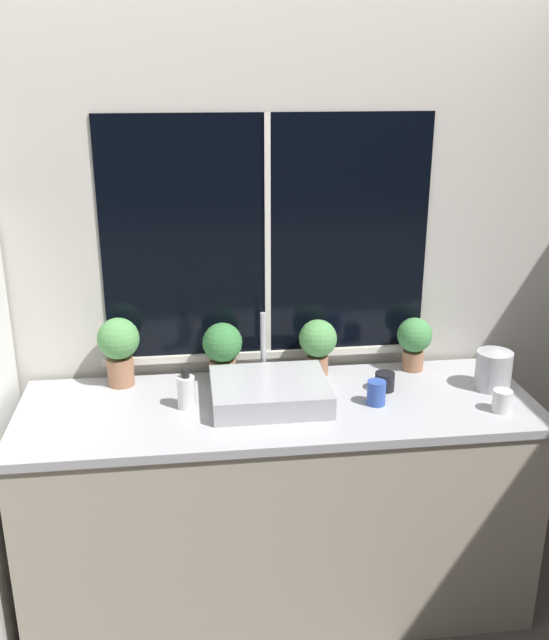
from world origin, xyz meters
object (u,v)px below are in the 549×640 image
object	(u,v)px
soap_bottle	(186,391)
potted_plant_center_left	(222,348)
mug_blue	(376,393)
potted_plant_center_right	(318,342)
mug_black	(385,381)
potted_plant_far_left	(119,346)
kettle	(494,369)
sink	(270,391)
mug_white	(502,401)
potted_plant_far_right	(414,339)

from	to	relation	value
soap_bottle	potted_plant_center_left	bearing A→B (deg)	57.93
potted_plant_center_left	mug_blue	distance (m)	0.67
mug_blue	potted_plant_center_right	bearing A→B (deg)	119.28
mug_black	potted_plant_center_right	bearing A→B (deg)	141.90
mug_black	potted_plant_far_left	bearing A→B (deg)	169.89
kettle	potted_plant_center_left	bearing A→B (deg)	168.09
sink	mug_blue	distance (m)	0.42
potted_plant_center_right	mug_white	size ratio (longest dim) A/B	2.83
sink	potted_plant_center_right	size ratio (longest dim) A/B	1.86
potted_plant_center_right	soap_bottle	world-z (taller)	potted_plant_center_right
potted_plant_center_right	sink	bearing A→B (deg)	-134.58
kettle	mug_white	bearing A→B (deg)	-103.68
kettle	potted_plant_center_right	bearing A→B (deg)	161.47
potted_plant_center_right	mug_blue	world-z (taller)	potted_plant_center_right
potted_plant_far_left	mug_black	xyz separation A→B (m)	(1.07, -0.19, -0.13)
sink	potted_plant_far_left	distance (m)	0.65
mug_blue	kettle	world-z (taller)	kettle
potted_plant_center_left	mug_blue	bearing A→B (deg)	-28.37
sink	kettle	xyz separation A→B (m)	(0.92, 0.01, 0.04)
soap_bottle	mug_blue	xyz separation A→B (m)	(0.74, -0.06, -0.02)
potted_plant_center_left	potted_plant_center_right	bearing A→B (deg)	0.00
kettle	sink	bearing A→B (deg)	-179.47
potted_plant_far_right	mug_white	bearing A→B (deg)	-63.67
mug_blue	potted_plant_far_left	bearing A→B (deg)	162.66
sink	mug_black	bearing A→B (deg)	5.70
sink	potted_plant_center_right	bearing A→B (deg)	45.42
soap_bottle	mug_blue	size ratio (longest dim) A/B	1.69
potted_plant_center_left	soap_bottle	world-z (taller)	potted_plant_center_left
sink	potted_plant_far_right	xyz separation A→B (m)	(0.66, 0.24, 0.09)
potted_plant_center_right	kettle	xyz separation A→B (m)	(0.69, -0.23, -0.06)
potted_plant_far_right	mug_blue	world-z (taller)	potted_plant_far_right
potted_plant_far_left	soap_bottle	world-z (taller)	potted_plant_far_left
potted_plant_center_left	mug_blue	xyz separation A→B (m)	(0.58, -0.31, -0.10)
potted_plant_center_right	soap_bottle	size ratio (longest dim) A/B	1.50
sink	mug_white	bearing A→B (deg)	-12.57
potted_plant_center_right	mug_blue	xyz separation A→B (m)	(0.18, -0.31, -0.10)
potted_plant_center_right	mug_black	bearing A→B (deg)	-38.10
potted_plant_far_left	mug_blue	bearing A→B (deg)	-17.34
soap_bottle	kettle	bearing A→B (deg)	0.88
kettle	mug_black	bearing A→B (deg)	174.94
potted_plant_center_right	mug_blue	distance (m)	0.37
potted_plant_far_left	mug_white	distance (m)	1.54
potted_plant_far_left	mug_black	distance (m)	1.10
sink	potted_plant_center_left	distance (m)	0.31
potted_plant_center_left	mug_blue	world-z (taller)	potted_plant_center_left
potted_plant_center_left	potted_plant_far_right	xyz separation A→B (m)	(0.83, 0.00, -0.00)
mug_white	kettle	xyz separation A→B (m)	(0.05, 0.20, 0.04)
potted_plant_far_right	soap_bottle	bearing A→B (deg)	-165.77
mug_black	soap_bottle	bearing A→B (deg)	-175.85
potted_plant_far_left	potted_plant_far_right	distance (m)	1.25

